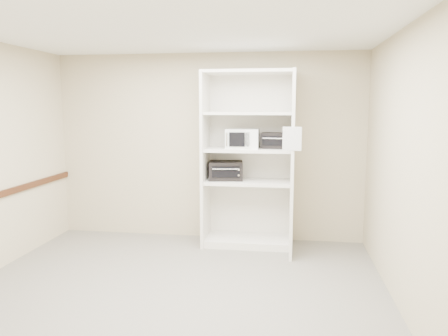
# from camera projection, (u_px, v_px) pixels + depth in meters

# --- Properties ---
(floor) EXTENTS (4.50, 4.00, 0.01)m
(floor) POSITION_uv_depth(u_px,v_px,m) (174.00, 291.00, 4.62)
(floor) COLOR slate
(floor) RESTS_ON ground
(ceiling) EXTENTS (4.50, 4.00, 0.01)m
(ceiling) POSITION_uv_depth(u_px,v_px,m) (170.00, 28.00, 4.24)
(ceiling) COLOR white
(wall_back) EXTENTS (4.50, 0.02, 2.70)m
(wall_back) POSITION_uv_depth(u_px,v_px,m) (208.00, 147.00, 6.39)
(wall_back) COLOR tan
(wall_back) RESTS_ON ground
(wall_front) EXTENTS (4.50, 0.02, 2.70)m
(wall_front) POSITION_uv_depth(u_px,v_px,m) (79.00, 212.00, 2.47)
(wall_front) COLOR tan
(wall_front) RESTS_ON ground
(wall_right) EXTENTS (0.02, 4.00, 2.70)m
(wall_right) POSITION_uv_depth(u_px,v_px,m) (404.00, 170.00, 4.11)
(wall_right) COLOR tan
(wall_right) RESTS_ON ground
(shelving_unit) EXTENTS (1.24, 0.92, 2.42)m
(shelving_unit) POSITION_uv_depth(u_px,v_px,m) (251.00, 165.00, 6.03)
(shelving_unit) COLOR silver
(shelving_unit) RESTS_ON floor
(microwave) EXTENTS (0.45, 0.34, 0.27)m
(microwave) POSITION_uv_depth(u_px,v_px,m) (243.00, 139.00, 5.99)
(microwave) COLOR white
(microwave) RESTS_ON shelving_unit
(toaster_oven_upper) EXTENTS (0.41, 0.32, 0.21)m
(toaster_oven_upper) POSITION_uv_depth(u_px,v_px,m) (275.00, 141.00, 5.99)
(toaster_oven_upper) COLOR black
(toaster_oven_upper) RESTS_ON shelving_unit
(toaster_oven_lower) EXTENTS (0.51, 0.41, 0.26)m
(toaster_oven_lower) POSITION_uv_depth(u_px,v_px,m) (226.00, 170.00, 6.13)
(toaster_oven_lower) COLOR black
(toaster_oven_lower) RESTS_ON shelving_unit
(paper_sign) EXTENTS (0.22, 0.03, 0.28)m
(paper_sign) POSITION_uv_depth(u_px,v_px,m) (292.00, 139.00, 5.28)
(paper_sign) COLOR white
(paper_sign) RESTS_ON shelving_unit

